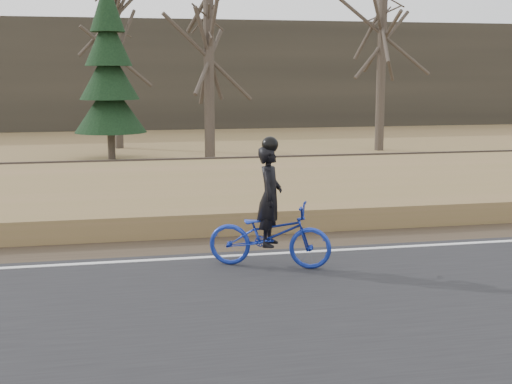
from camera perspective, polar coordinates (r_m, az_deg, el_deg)
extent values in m
cube|color=#473A2B|center=(14.95, 18.18, -3.00)|extent=(120.00, 1.60, 0.04)
cube|color=olive|center=(17.51, 13.32, -0.31)|extent=(120.00, 5.00, 0.44)
cube|color=slate|center=(20.97, 8.91, 1.44)|extent=(120.00, 3.00, 0.45)
cube|color=black|center=(20.93, 8.93, 2.24)|extent=(120.00, 2.40, 0.14)
cube|color=brown|center=(20.24, 9.67, 2.39)|extent=(120.00, 0.07, 0.15)
cube|color=brown|center=(21.58, 8.27, 2.86)|extent=(120.00, 0.07, 0.15)
cube|color=#383328|center=(42.05, -1.81, 9.37)|extent=(120.00, 4.00, 6.00)
imported|color=#162B98|center=(11.41, 1.11, -3.45)|extent=(2.09, 1.40, 1.04)
imported|color=black|center=(11.28, 1.12, -0.33)|extent=(0.58, 0.69, 1.60)
sphere|color=black|center=(11.17, 1.13, 3.81)|extent=(0.26, 0.26, 0.26)
cylinder|color=#4B4237|center=(30.32, -11.10, 10.88)|extent=(0.36, 0.36, 7.87)
cylinder|color=#4B4237|center=(24.63, -3.79, 11.01)|extent=(0.36, 0.36, 7.55)
cylinder|color=#4B4237|center=(29.44, 10.05, 12.00)|extent=(0.36, 0.36, 8.93)
cylinder|color=#4B4237|center=(26.62, -11.50, 4.00)|extent=(0.28, 0.28, 1.30)
cone|color=black|center=(26.53, -11.59, 6.75)|extent=(2.60, 2.60, 1.90)
cone|color=black|center=(26.50, -11.68, 9.33)|extent=(2.15, 2.15, 1.90)
cone|color=black|center=(26.53, -11.77, 11.91)|extent=(1.70, 1.70, 1.90)
cone|color=black|center=(26.61, -11.86, 14.48)|extent=(1.25, 1.25, 1.90)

